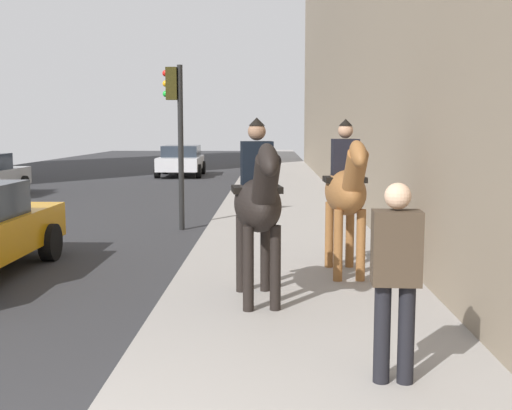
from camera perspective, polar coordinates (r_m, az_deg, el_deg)
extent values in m
ellipsoid|color=black|center=(7.82, 0.11, 0.06)|extent=(1.56, 0.77, 0.66)
cylinder|color=black|center=(7.52, 1.74, -5.66)|extent=(0.13, 0.13, 1.01)
cylinder|color=black|center=(7.48, -0.69, -5.73)|extent=(0.13, 0.13, 1.01)
cylinder|color=black|center=(8.40, 0.83, -4.33)|extent=(0.13, 0.13, 1.01)
cylinder|color=black|center=(8.36, -1.35, -4.38)|extent=(0.13, 0.13, 1.01)
cylinder|color=black|center=(7.03, 0.87, 2.13)|extent=(0.67, 0.37, 0.68)
ellipsoid|color=black|center=(6.80, 1.11, 4.08)|extent=(0.65, 0.31, 0.49)
cylinder|color=black|center=(8.54, -0.46, -0.03)|extent=(0.29, 0.14, 0.55)
cube|color=black|center=(7.85, 0.07, 1.42)|extent=(0.52, 0.66, 0.08)
cube|color=black|center=(7.83, 0.07, 3.71)|extent=(0.33, 0.42, 0.55)
sphere|color=#8C664C|center=(7.82, 0.07, 6.61)|extent=(0.22, 0.22, 0.22)
cone|color=black|center=(7.82, 0.07, 7.49)|extent=(0.23, 0.23, 0.10)
ellipsoid|color=brown|center=(9.38, 7.98, 1.16)|extent=(1.53, 0.63, 0.66)
cylinder|color=brown|center=(9.06, 9.36, -3.58)|extent=(0.13, 0.13, 1.02)
cylinder|color=brown|center=(9.01, 7.36, -3.60)|extent=(0.13, 0.13, 1.02)
cylinder|color=brown|center=(9.94, 8.40, -2.64)|extent=(0.13, 0.13, 1.02)
cylinder|color=brown|center=(9.89, 6.57, -2.65)|extent=(0.13, 0.13, 1.02)
cylinder|color=brown|center=(8.59, 8.85, 2.95)|extent=(0.64, 0.31, 0.68)
ellipsoid|color=brown|center=(8.37, 9.13, 4.55)|extent=(0.64, 0.25, 0.49)
cylinder|color=black|center=(10.09, 7.32, 1.01)|extent=(0.29, 0.11, 0.55)
cube|color=black|center=(9.41, 7.95, 2.29)|extent=(0.47, 0.62, 0.08)
cube|color=black|center=(9.39, 7.98, 4.20)|extent=(0.30, 0.39, 0.55)
sphere|color=tan|center=(9.38, 8.02, 6.62)|extent=(0.22, 0.22, 0.22)
cone|color=black|center=(9.38, 8.03, 7.35)|extent=(0.21, 0.21, 0.10)
cylinder|color=black|center=(5.56, 11.22, -11.22)|extent=(0.14, 0.14, 0.85)
cylinder|color=black|center=(5.59, 13.30, -11.18)|extent=(0.14, 0.14, 0.85)
cube|color=#3F3326|center=(5.40, 12.46, -3.76)|extent=(0.28, 0.41, 0.62)
sphere|color=#D8AD8C|center=(5.33, 12.58, 0.79)|extent=(0.22, 0.22, 0.22)
cylinder|color=black|center=(11.45, -17.93, -3.20)|extent=(0.64, 0.22, 0.64)
cylinder|color=black|center=(23.24, -20.09, 1.70)|extent=(0.64, 0.23, 0.64)
cube|color=silver|center=(30.30, -6.73, 3.76)|extent=(4.26, 2.00, 0.60)
cube|color=#262D38|center=(30.52, -6.69, 4.83)|extent=(2.45, 1.72, 0.52)
cylinder|color=black|center=(28.93, -5.16, 3.03)|extent=(0.65, 0.24, 0.64)
cylinder|color=black|center=(29.15, -8.84, 3.01)|extent=(0.65, 0.24, 0.64)
cylinder|color=black|center=(31.52, -4.77, 3.36)|extent=(0.65, 0.24, 0.64)
cylinder|color=black|center=(31.72, -8.15, 3.33)|extent=(0.65, 0.24, 0.64)
cylinder|color=black|center=(14.14, -6.75, 5.03)|extent=(0.12, 0.12, 3.62)
cube|color=#2D280C|center=(14.19, -7.56, 10.73)|extent=(0.20, 0.24, 0.70)
sphere|color=red|center=(14.22, -8.10, 11.60)|extent=(0.14, 0.14, 0.14)
sphere|color=orange|center=(14.21, -8.09, 10.71)|extent=(0.14, 0.14, 0.14)
sphere|color=green|center=(14.19, -8.07, 9.83)|extent=(0.14, 0.14, 0.14)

